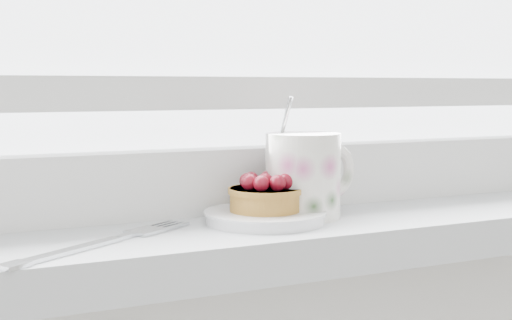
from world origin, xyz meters
TOP-DOWN VIEW (x-y plane):
  - saucer at (0.02, 1.89)m, footprint 0.12×0.12m
  - raspberry_tart at (0.02, 1.89)m, footprint 0.08×0.08m
  - floral_mug at (0.07, 1.90)m, footprint 0.12×0.09m
  - fork at (-0.15, 1.86)m, footprint 0.19×0.13m

SIDE VIEW (x-z plane):
  - fork at x=-0.15m, z-range 0.94..0.94m
  - saucer at x=0.02m, z-range 0.94..0.95m
  - raspberry_tart at x=0.02m, z-range 0.95..0.99m
  - floral_mug at x=0.07m, z-range 0.92..1.05m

